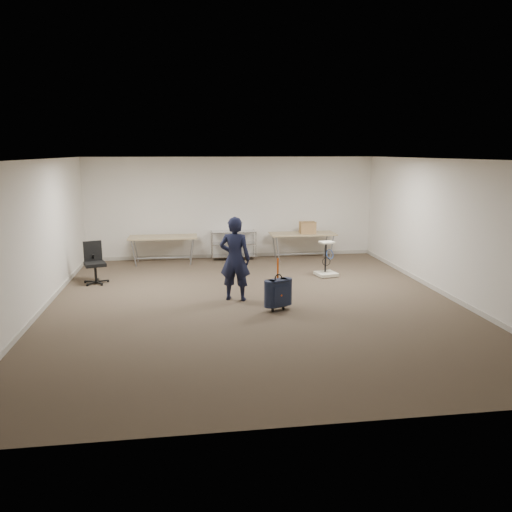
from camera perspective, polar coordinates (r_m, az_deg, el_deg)
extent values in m
plane|color=#413527|center=(9.86, -0.22, -5.49)|extent=(9.00, 9.00, 0.00)
plane|color=silver|center=(13.97, -2.76, 5.52)|extent=(8.00, 0.00, 8.00)
plane|color=silver|center=(5.22, 6.55, -5.36)|extent=(8.00, 0.00, 8.00)
plane|color=silver|center=(9.83, -24.01, 1.82)|extent=(0.00, 9.00, 9.00)
plane|color=silver|center=(10.83, 21.27, 2.87)|extent=(0.00, 9.00, 9.00)
plane|color=white|center=(9.41, -0.24, 11.01)|extent=(8.00, 8.00, 0.00)
cube|color=#B8B3A5|center=(14.17, -2.70, 0.08)|extent=(8.00, 0.02, 0.10)
cube|color=#B8B3A5|center=(10.13, -23.31, -5.71)|extent=(0.02, 9.00, 0.10)
cube|color=#B8B3A5|center=(11.09, 20.71, -4.03)|extent=(0.02, 9.00, 0.10)
cube|color=#98825D|center=(13.47, -10.58, 2.14)|extent=(1.80, 0.75, 0.03)
cylinder|color=#909398|center=(13.58, -10.49, -0.20)|extent=(1.50, 0.02, 0.02)
cylinder|color=#909398|center=(13.30, -13.80, 0.27)|extent=(0.13, 0.04, 0.69)
cylinder|color=#909398|center=(13.23, -7.33, 0.46)|extent=(0.13, 0.04, 0.69)
cylinder|color=#909398|center=(13.89, -13.57, 0.77)|extent=(0.13, 0.04, 0.69)
cylinder|color=#909398|center=(13.82, -7.37, 0.95)|extent=(0.13, 0.04, 0.69)
cube|color=#98825D|center=(13.83, 5.36, 2.54)|extent=(1.80, 0.75, 0.03)
cylinder|color=#909398|center=(13.93, 5.31, 0.26)|extent=(1.50, 0.02, 0.02)
cylinder|color=#909398|center=(13.45, 2.51, 0.74)|extent=(0.13, 0.04, 0.69)
cylinder|color=#909398|center=(13.80, 8.64, 0.90)|extent=(0.13, 0.04, 0.69)
cylinder|color=#909398|center=(14.03, 2.06, 1.21)|extent=(0.13, 0.04, 0.69)
cylinder|color=#909398|center=(14.37, 7.96, 1.35)|extent=(0.13, 0.04, 0.69)
cylinder|color=silver|center=(13.56, -5.03, 1.02)|extent=(0.02, 0.02, 0.80)
cylinder|color=silver|center=(13.67, 0.00, 1.15)|extent=(0.02, 0.02, 0.80)
cylinder|color=silver|center=(14.00, -5.13, 1.36)|extent=(0.02, 0.02, 0.80)
cylinder|color=silver|center=(14.11, -0.26, 1.49)|extent=(0.02, 0.02, 0.80)
cube|color=silver|center=(13.88, -2.59, 0.04)|extent=(1.20, 0.45, 0.02)
cube|color=silver|center=(13.81, -2.60, 1.46)|extent=(1.20, 0.45, 0.02)
cube|color=silver|center=(13.75, -2.61, 2.81)|extent=(1.20, 0.45, 0.01)
imported|color=black|center=(9.92, -2.42, -0.33)|extent=(0.71, 0.58, 1.69)
cube|color=#162032|center=(9.37, 2.54, -4.20)|extent=(0.42, 0.33, 0.50)
cube|color=black|center=(9.46, 2.47, -5.72)|extent=(0.36, 0.26, 0.03)
cylinder|color=black|center=(9.40, 1.92, -6.14)|extent=(0.05, 0.07, 0.07)
cylinder|color=black|center=(9.52, 3.13, -5.92)|extent=(0.05, 0.07, 0.07)
torus|color=black|center=(9.30, 2.56, -2.53)|extent=(0.16, 0.08, 0.16)
cube|color=#F8540D|center=(9.27, 2.51, -1.40)|extent=(0.03, 0.02, 0.39)
cylinder|color=black|center=(11.91, -17.80, -2.80)|extent=(0.57, 0.57, 0.09)
cylinder|color=black|center=(11.86, -17.86, -1.88)|extent=(0.06, 0.06, 0.38)
cube|color=black|center=(11.82, -17.92, -0.89)|extent=(0.56, 0.56, 0.08)
cube|color=black|center=(11.97, -18.16, 0.56)|extent=(0.40, 0.18, 0.46)
cube|color=beige|center=(12.12, 8.01, -2.03)|extent=(0.55, 0.55, 0.07)
cylinder|color=black|center=(11.91, 7.39, -2.44)|extent=(0.06, 0.06, 0.04)
cylinder|color=black|center=(12.07, 8.00, -0.12)|extent=(0.05, 0.05, 0.73)
cube|color=beige|center=(11.96, 8.11, 1.56)|extent=(0.37, 0.34, 0.04)
torus|color=blue|center=(11.95, 8.38, 0.20)|extent=(0.25, 0.14, 0.23)
cube|color=olive|center=(13.82, 5.91, 3.26)|extent=(0.42, 0.32, 0.32)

